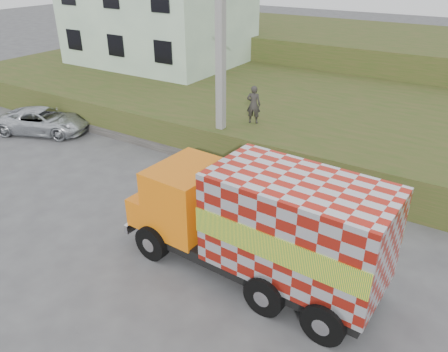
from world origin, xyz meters
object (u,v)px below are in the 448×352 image
Objects in this scene: cargo_truck at (262,224)px; suv at (43,121)px; cow at (179,189)px; utility_pole at (221,64)px; pedestrian at (254,105)px.

cargo_truck is 14.43m from suv.
cow is at bearing -122.92° from suv.
utility_pole reaches higher than cargo_truck.
suv is (-9.73, 1.90, 0.01)m from cow.
utility_pole is 5.15m from cow.
suv is at bearing -168.48° from utility_pole.
utility_pole reaches higher than suv.
cargo_truck is at bearing -10.99° from cow.
pedestrian reaches higher than suv.
suv is at bearing 167.85° from cargo_truck.
utility_pole is 7.80m from cargo_truck.
cargo_truck is 7.97m from pedestrian.
cow is 5.26m from pedestrian.
utility_pole reaches higher than pedestrian.
cargo_truck reaches higher than suv.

